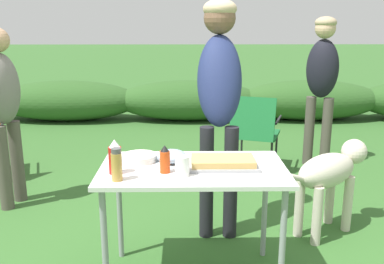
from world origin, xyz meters
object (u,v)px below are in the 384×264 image
at_px(ketchup_bottle, 115,157).
at_px(hot_sauce_bottle, 165,160).
at_px(mixing_bowl, 172,156).
at_px(spice_jar, 117,165).
at_px(standing_person_in_red_jacket, 4,102).
at_px(camp_chair_green_behind_table, 255,129).
at_px(food_tray, 223,163).
at_px(standing_person_in_gray_fleece, 322,75).
at_px(standing_person_in_olive_jacket, 219,85).
at_px(folding_table, 193,179).
at_px(paper_cup_stack, 182,166).
at_px(dog, 331,173).
at_px(plate_stack, 139,158).

bearing_deg(ketchup_bottle, hot_sauce_bottle, 1.76).
xyz_separation_m(mixing_bowl, spice_jar, (-0.28, -0.31, 0.05)).
xyz_separation_m(hot_sauce_bottle, ketchup_bottle, (-0.28, -0.01, 0.02)).
distance_m(standing_person_in_red_jacket, camp_chair_green_behind_table, 2.47).
xyz_separation_m(food_tray, standing_person_in_gray_fleece, (1.25, 2.20, 0.26)).
bearing_deg(mixing_bowl, standing_person_in_gray_fleece, 53.40).
distance_m(ketchup_bottle, camp_chair_green_behind_table, 2.43).
distance_m(food_tray, standing_person_in_olive_jacket, 0.78).
height_order(folding_table, camp_chair_green_behind_table, camp_chair_green_behind_table).
bearing_deg(folding_table, ketchup_bottle, -167.40).
distance_m(paper_cup_stack, standing_person_in_red_jacket, 2.00).
bearing_deg(dog, food_tray, -90.00).
relative_size(ketchup_bottle, dog, 0.26).
xyz_separation_m(hot_sauce_bottle, camp_chair_green_behind_table, (0.86, 2.11, -0.35)).
distance_m(spice_jar, standing_person_in_gray_fleece, 3.04).
bearing_deg(folding_table, food_tray, -1.20).
distance_m(plate_stack, spice_jar, 0.35).
bearing_deg(mixing_bowl, hot_sauce_bottle, -99.72).
bearing_deg(folding_table, paper_cup_stack, -113.75).
distance_m(standing_person_in_gray_fleece, dog, 1.71).
xyz_separation_m(standing_person_in_olive_jacket, camp_chair_green_behind_table, (0.49, 1.33, -0.66)).
relative_size(mixing_bowl, camp_chair_green_behind_table, 0.22).
relative_size(ketchup_bottle, standing_person_in_gray_fleece, 0.12).
bearing_deg(paper_cup_stack, spice_jar, -168.50).
bearing_deg(hot_sauce_bottle, folding_table, 29.12).
bearing_deg(standing_person_in_red_jacket, food_tray, -110.51).
height_order(plate_stack, paper_cup_stack, paper_cup_stack).
height_order(ketchup_bottle, dog, ketchup_bottle).
distance_m(paper_cup_stack, standing_person_in_olive_jacket, 0.93).
bearing_deg(dog, plate_stack, -105.64).
relative_size(food_tray, spice_jar, 2.32).
relative_size(plate_stack, ketchup_bottle, 1.09).
distance_m(mixing_bowl, hot_sauce_bottle, 0.19).
bearing_deg(food_tray, camp_chair_green_behind_table, 75.58).
relative_size(folding_table, ketchup_bottle, 5.56).
bearing_deg(ketchup_bottle, mixing_bowl, 31.81).
xyz_separation_m(paper_cup_stack, spice_jar, (-0.35, -0.07, 0.03)).
bearing_deg(folding_table, camp_chair_green_behind_table, 70.98).
xyz_separation_m(paper_cup_stack, standing_person_in_red_jacket, (-1.51, 1.31, 0.13)).
bearing_deg(food_tray, mixing_bowl, 162.22).
height_order(ketchup_bottle, standing_person_in_gray_fleece, standing_person_in_gray_fleece).
relative_size(food_tray, ketchup_bottle, 2.12).
bearing_deg(spice_jar, hot_sauce_bottle, 26.17).
bearing_deg(plate_stack, standing_person_in_red_jacket, 139.94).
height_order(standing_person_in_red_jacket, camp_chair_green_behind_table, standing_person_in_red_jacket).
height_order(hot_sauce_bottle, camp_chair_green_behind_table, hot_sauce_bottle).
bearing_deg(standing_person_in_red_jacket, standing_person_in_gray_fleece, -57.84).
xyz_separation_m(plate_stack, standing_person_in_olive_jacket, (0.53, 0.57, 0.37)).
xyz_separation_m(standing_person_in_olive_jacket, dog, (0.84, -0.07, -0.65)).
bearing_deg(food_tray, ketchup_bottle, -171.26).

